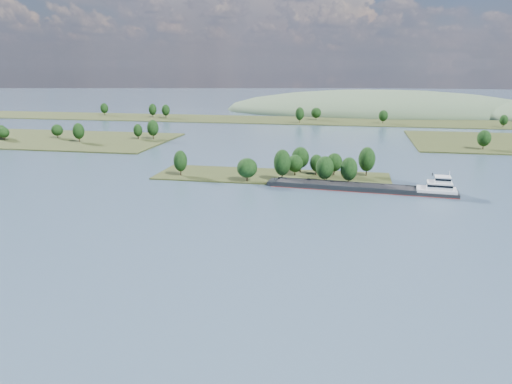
# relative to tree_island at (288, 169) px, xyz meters

# --- Properties ---
(ground) EXTENTS (1800.00, 1800.00, 0.00)m
(ground) POSITION_rel_tree_island_xyz_m (-7.08, -58.74, -3.83)
(ground) COLOR #314656
(ground) RESTS_ON ground
(tree_island) EXTENTS (100.00, 31.72, 14.17)m
(tree_island) POSITION_rel_tree_island_xyz_m (0.00, 0.00, 0.00)
(tree_island) COLOR #293216
(tree_island) RESTS_ON ground
(back_shoreline) EXTENTS (900.00, 60.00, 14.03)m
(back_shoreline) POSITION_rel_tree_island_xyz_m (1.76, 221.13, -3.17)
(back_shoreline) COLOR #293216
(back_shoreline) RESTS_ON ground
(hill_west) EXTENTS (320.00, 160.00, 44.00)m
(hill_west) POSITION_rel_tree_island_xyz_m (52.92, 321.26, -3.83)
(hill_west) COLOR #42593D
(hill_west) RESTS_ON ground
(cargo_barge) EXTENTS (72.64, 15.17, 9.76)m
(cargo_barge) POSITION_rel_tree_island_xyz_m (35.10, -15.20, -2.60)
(cargo_barge) COLOR black
(cargo_barge) RESTS_ON ground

